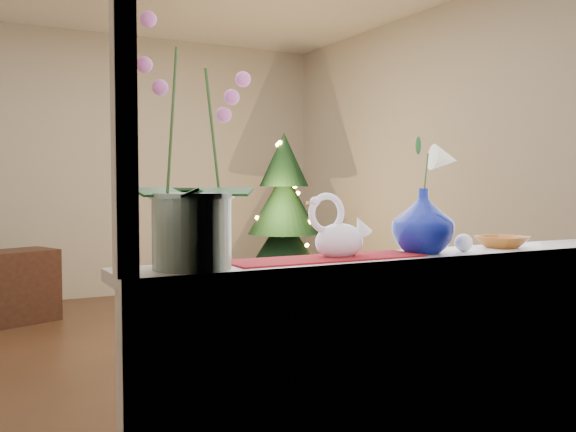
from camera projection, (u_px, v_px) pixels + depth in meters
name	position (u px, v px, depth m)	size (l,w,h in m)	color
ground	(197.00, 351.00, 4.48)	(5.00, 5.00, 0.00)	#3D2619
wall_back	(113.00, 166.00, 6.61)	(4.50, 0.10, 2.70)	#BDB6A5
wall_front	(442.00, 132.00, 2.20)	(4.50, 0.10, 2.70)	#BDB6A5
wall_right	(447.00, 162.00, 5.45)	(0.10, 5.00, 2.70)	#BDB6A5
window_apron	(431.00, 390.00, 2.28)	(2.20, 0.08, 0.88)	white
windowsill	(416.00, 259.00, 2.34)	(2.20, 0.26, 0.04)	white
window_frame	(437.00, 31.00, 2.21)	(2.22, 0.06, 1.60)	white
runner	(327.00, 258.00, 2.16)	(0.70, 0.20, 0.01)	maroon
orchid_pot	(191.00, 143.00, 1.90)	(0.26, 0.26, 0.75)	white
swan	(339.00, 227.00, 2.19)	(0.25, 0.11, 0.21)	white
blue_vase	(423.00, 216.00, 2.34)	(0.26, 0.26, 0.27)	navy
lily	(424.00, 150.00, 2.33)	(0.15, 0.09, 0.20)	white
paperweight	(464.00, 243.00, 2.40)	(0.07, 0.07, 0.07)	white
amber_dish	(502.00, 243.00, 2.54)	(0.16, 0.16, 0.04)	#9A551B
xmas_tree	(284.00, 220.00, 6.06)	(0.90, 0.90, 1.64)	black
side_table	(4.00, 288.00, 5.31)	(0.81, 0.41, 0.61)	black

